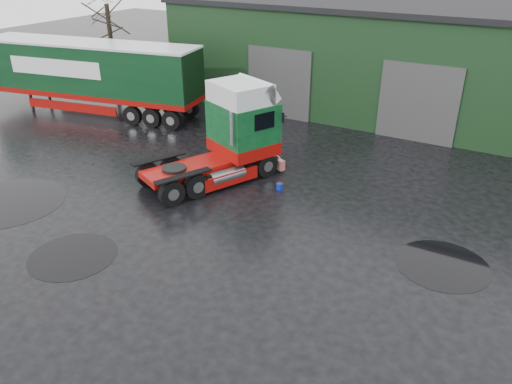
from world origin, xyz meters
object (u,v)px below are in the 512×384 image
hero_tractor (207,136)px  tree_back_a (371,5)px  trailer_left (91,78)px  wash_bucket (279,186)px  warehouse (446,59)px  tree_left (110,33)px

hero_tractor → tree_back_a: bearing=117.6°
hero_tractor → trailer_left: (-11.50, 4.54, 0.05)m
trailer_left → wash_bucket: (14.56, -3.72, -2.00)m
warehouse → tree_left: 20.64m
hero_tractor → warehouse: bearing=91.5°
warehouse → trailer_left: warehouse is taller
hero_tractor → tree_left: 14.74m
trailer_left → hero_tractor: bearing=-122.0°
hero_tractor → wash_bucket: size_ratio=24.17×
warehouse → tree_left: size_ratio=3.81×
warehouse → tree_left: bearing=-157.2°
warehouse → tree_back_a: size_ratio=3.41×
hero_tractor → trailer_left: bearing=-177.3°
hero_tractor → trailer_left: trailer_left is taller
warehouse → hero_tractor: 16.84m
warehouse → trailer_left: (-18.00, -10.96, -1.02)m
wash_bucket → tree_back_a: tree_back_a is taller
tree_left → warehouse: bearing=22.8°
trailer_left → warehouse: bearing=-69.1°
trailer_left → tree_back_a: size_ratio=1.45×
trailer_left → wash_bucket: size_ratio=49.60×
warehouse → tree_back_a: bearing=128.7°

